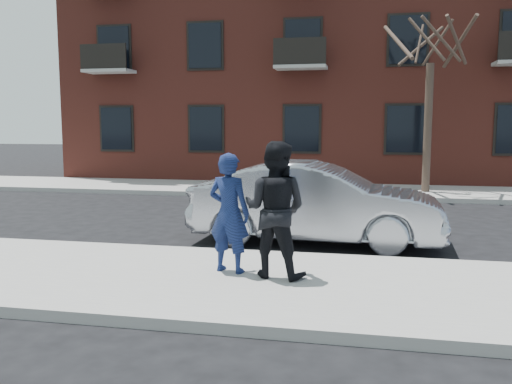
% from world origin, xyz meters
% --- Properties ---
extents(ground, '(100.00, 100.00, 0.00)m').
position_xyz_m(ground, '(0.00, 0.00, 0.00)').
color(ground, black).
rests_on(ground, ground).
extents(near_sidewalk, '(50.00, 3.50, 0.15)m').
position_xyz_m(near_sidewalk, '(0.00, -0.25, 0.07)').
color(near_sidewalk, gray).
rests_on(near_sidewalk, ground).
extents(near_curb, '(50.00, 0.10, 0.15)m').
position_xyz_m(near_curb, '(0.00, 1.55, 0.07)').
color(near_curb, '#999691').
rests_on(near_curb, ground).
extents(far_sidewalk, '(50.00, 3.50, 0.15)m').
position_xyz_m(far_sidewalk, '(0.00, 11.25, 0.07)').
color(far_sidewalk, gray).
rests_on(far_sidewalk, ground).
extents(far_curb, '(50.00, 0.10, 0.15)m').
position_xyz_m(far_curb, '(0.00, 9.45, 0.07)').
color(far_curb, '#999691').
rests_on(far_curb, ground).
extents(apartment_building, '(24.30, 10.30, 12.30)m').
position_xyz_m(apartment_building, '(2.00, 18.00, 6.16)').
color(apartment_building, maroon).
rests_on(apartment_building, ground).
extents(street_tree, '(3.60, 3.60, 6.80)m').
position_xyz_m(street_tree, '(4.50, 11.00, 5.52)').
color(street_tree, '#35261F').
rests_on(street_tree, far_sidewalk).
extents(silver_sedan, '(5.06, 1.98, 1.64)m').
position_xyz_m(silver_sedan, '(1.58, 3.04, 0.82)').
color(silver_sedan, '#999BA3').
rests_on(silver_sedan, ground).
extents(man_hoodie, '(0.75, 0.59, 1.83)m').
position_xyz_m(man_hoodie, '(0.51, 0.13, 1.06)').
color(man_hoodie, navy).
rests_on(man_hoodie, near_sidewalk).
extents(man_peacoat, '(1.10, 0.93, 2.01)m').
position_xyz_m(man_peacoat, '(1.24, 0.03, 1.15)').
color(man_peacoat, black).
rests_on(man_peacoat, near_sidewalk).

